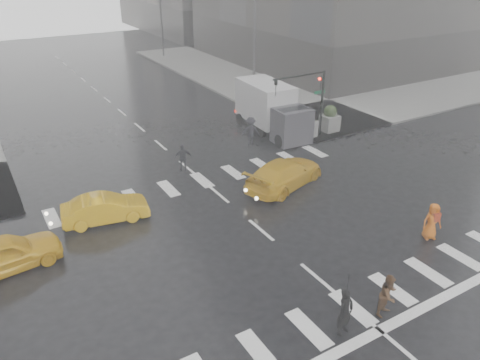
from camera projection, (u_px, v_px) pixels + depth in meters
ground at (261, 230)px, 21.32m from camera, size 120.00×120.00×0.00m
sidewalk_ne at (333, 85)px, 43.72m from camera, size 35.00×35.00×0.15m
road_markings at (261, 230)px, 21.32m from camera, size 18.00×48.00×0.01m
traffic_signal_pole at (311, 92)px, 30.20m from camera, size 4.45×0.42×4.50m
street_lamp_near at (253, 39)px, 37.98m from camera, size 2.15×0.22×9.00m
street_lamp_far at (160, 13)px, 53.37m from camera, size 2.15×0.22×9.00m
planter_west at (282, 129)px, 30.42m from camera, size 1.10×1.10×1.80m
planter_mid at (307, 124)px, 31.34m from camera, size 1.10×1.10×1.80m
planter_east at (330, 119)px, 32.26m from camera, size 1.10×1.10×1.80m
pedestrian_black at (347, 295)px, 14.93m from camera, size 1.13×1.14×2.43m
pedestrian_brown at (389, 295)px, 16.10m from camera, size 0.91×0.78×1.62m
pedestrian_orange at (432, 221)px, 20.39m from camera, size 0.98×0.83×1.70m
pedestrian_far_a at (183, 158)px, 26.64m from camera, size 1.13×0.90×1.68m
pedestrian_far_b at (251, 131)px, 30.30m from camera, size 1.37×1.19×1.85m
taxi_front at (4, 254)px, 18.38m from camera, size 4.50×2.21×1.48m
taxi_mid at (105, 209)px, 21.79m from camera, size 4.12×2.02×1.30m
taxi_rear at (285, 173)px, 24.98m from camera, size 4.99×3.47×1.50m
box_truck at (272, 108)px, 31.80m from camera, size 2.37×6.33×3.36m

